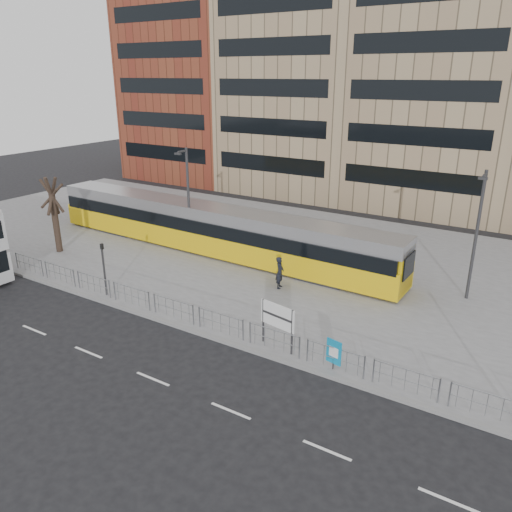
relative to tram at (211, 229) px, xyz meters
The scene contains 14 objects.
ground 11.35m from the tram, 61.74° to the right, with size 120.00×120.00×0.00m, color black.
plaza 5.97m from the tram, 21.83° to the left, with size 64.00×24.00×0.15m, color slate.
kerb 11.30m from the tram, 61.61° to the right, with size 64.00×0.25×0.17m, color gray.
building_row 27.67m from the tram, 74.30° to the left, with size 70.40×18.40×31.20m.
pedestrian_barrier 11.91m from the tram, 52.06° to the right, with size 32.07×0.07×1.10m.
road_markings 15.35m from the tram, 65.55° to the right, with size 62.00×0.12×0.01m, color white.
tram is the anchor object (origin of this frame).
station_sign 13.95m from the tram, 40.58° to the right, with size 1.89×0.42×2.20m.
ad_panel 16.47m from the tram, 34.66° to the right, with size 0.74×0.22×1.40m.
pedestrian 7.95m from the tram, 22.53° to the right, with size 0.70×0.46×1.93m, color black.
traffic_light_west 9.20m from the tram, 93.86° to the right, with size 0.21×0.24×3.10m.
lamp_post_west 2.82m from the tram, 133.87° to the right, with size 0.45×1.04×7.36m.
lamp_post_east 17.21m from the tram, ahead, with size 0.45×1.04×7.28m.
bare_tree 11.53m from the tram, 148.02° to the right, with size 4.51×4.51×7.61m.
Camera 1 is at (15.21, -16.90, 12.14)m, focal length 35.00 mm.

